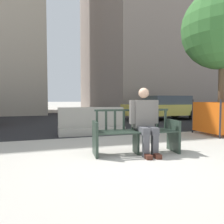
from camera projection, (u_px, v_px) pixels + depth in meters
The scene contains 8 objects.
ground_plane at pixel (138, 161), 3.80m from camera, with size 200.00×200.00×0.00m, color #ADA89E.
street_asphalt at pixel (70, 119), 12.03m from camera, with size 120.00×12.00×0.01m, color black.
street_bench at pixel (136, 134), 4.38m from camera, with size 1.74×0.70×0.88m.
seated_person at pixel (145, 119), 4.34m from camera, with size 0.59×0.75×1.31m.
jersey_barrier_centre at pixel (91, 123), 6.74m from camera, with size 2.03×0.77×0.84m.
street_tree at pixel (223, 29), 6.59m from camera, with size 2.45×2.45×4.45m.
construction_fence at pixel (220, 117), 6.74m from camera, with size 1.19×1.19×1.08m.
car_taxi_near at pixel (165, 107), 11.69m from camera, with size 4.36×2.03×1.27m.
Camera 1 is at (-1.62, -3.41, 1.08)m, focal length 35.00 mm.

